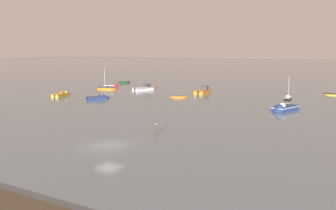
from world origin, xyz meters
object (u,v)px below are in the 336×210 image
Objects in this scene: motorboat_moored_3 at (204,91)px; motorboat_moored_6 at (282,110)px; mooring_post_near at (156,130)px; channel_buoy at (116,86)px; rowboat_moored_3 at (179,97)px; motorboat_moored_2 at (146,89)px; sailboat_moored_0 at (288,98)px; motorboat_moored_1 at (100,98)px; sailboat_moored_1 at (107,89)px; motorboat_moored_5 at (62,95)px; rowboat_moored_6 at (124,82)px; rowboat_moored_5 at (333,95)px.

motorboat_moored_6 is (21.82, -17.28, -0.08)m from motorboat_moored_3.
motorboat_moored_6 is 26.87m from mooring_post_near.
rowboat_moored_3 is at bearing -23.12° from channel_buoy.
motorboat_moored_2 is 1.30× the size of sailboat_moored_0.
sailboat_moored_1 is at bearing 66.42° from motorboat_moored_1.
rowboat_moored_3 is at bearing 149.31° from sailboat_moored_1.
motorboat_moored_5 is 48.03m from motorboat_moored_6.
channel_buoy is (-26.84, -0.12, 0.08)m from motorboat_moored_3.
rowboat_moored_6 is (-16.99, 31.81, -0.04)m from motorboat_moored_1.
sailboat_moored_0 is at bearing -2.12° from channel_buoy.
motorboat_moored_5 is at bearing 66.63° from sailboat_moored_1.
motorboat_moored_2 is 11.56m from channel_buoy.
motorboat_moored_2 is at bearing 33.05° from motorboat_moored_1.
mooring_post_near is (38.29, -41.94, 0.24)m from channel_buoy.
rowboat_moored_6 is at bearing -97.34° from motorboat_moored_6.
motorboat_moored_1 is 37.03m from motorboat_moored_6.
motorboat_moored_1 is 23.98m from channel_buoy.
sailboat_moored_0 is 15.52m from motorboat_moored_6.
sailboat_moored_0 is at bearing 166.07° from sailboat_moored_1.
rowboat_moored_3 is (-1.28, -11.04, -0.21)m from motorboat_moored_3.
rowboat_moored_5 is at bearing -73.10° from motorboat_moored_5.
channel_buoy reaches higher than motorboat_moored_1.
motorboat_moored_5 is (-11.04, -0.06, 0.01)m from motorboat_moored_1.
motorboat_moored_5 is 1.31× the size of rowboat_moored_5.
motorboat_moored_1 reaches higher than rowboat_moored_3.
sailboat_moored_0 is at bearing -71.18° from motorboat_moored_2.
motorboat_moored_2 is 35.54m from sailboat_moored_0.
motorboat_moored_3 is 43.59m from mooring_post_near.
sailboat_moored_1 is 1.09× the size of motorboat_moored_5.
motorboat_moored_2 is 10.58m from sailboat_moored_1.
sailboat_moored_1 is 18.55m from rowboat_moored_6.
channel_buoy reaches higher than motorboat_moored_6.
rowboat_moored_3 is at bearing -84.89° from motorboat_moored_6.
motorboat_moored_5 is (-24.78, -10.01, 0.08)m from rowboat_moored_3.
sailboat_moored_0 is (35.54, 0.22, -0.14)m from motorboat_moored_2.
rowboat_moored_6 is (-30.72, 21.87, 0.03)m from rowboat_moored_3.
sailboat_moored_1 is at bearing -155.36° from rowboat_moored_5.
motorboat_moored_2 reaches higher than motorboat_moored_6.
motorboat_moored_2 is at bearing 70.14° from rowboat_moored_6.
motorboat_moored_6 reaches higher than rowboat_moored_3.
rowboat_moored_3 is at bearing -80.39° from motorboat_moored_5.
motorboat_moored_1 is 0.76× the size of motorboat_moored_6.
motorboat_moored_2 reaches higher than rowboat_moored_5.
motorboat_moored_3 is 1.22× the size of motorboat_moored_5.
rowboat_moored_6 is (-5.94, 31.88, -0.05)m from motorboat_moored_5.
sailboat_moored_0 is at bearing -79.81° from motorboat_moored_5.
mooring_post_near is at bearing -131.64° from motorboat_moored_5.
motorboat_moored_2 is at bearing -175.59° from sailboat_moored_1.
rowboat_moored_3 is 37.71m from rowboat_moored_6.
motorboat_moored_2 is at bearing -41.61° from motorboat_moored_5.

